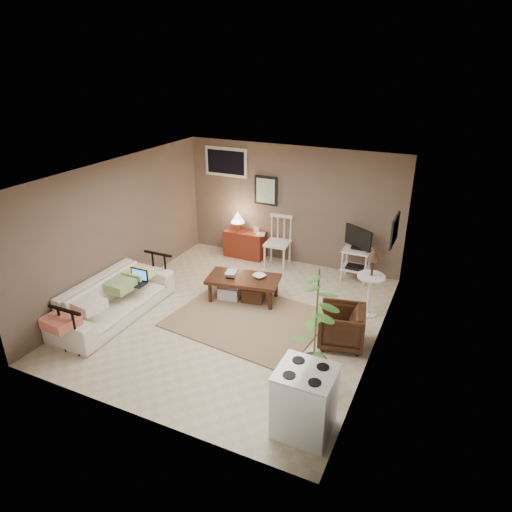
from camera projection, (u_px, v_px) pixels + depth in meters
The scene contains 20 objects.
floor at pixel (235, 317), 7.54m from camera, with size 5.00×5.00×0.00m, color #C1B293.
art_back at pixel (266, 191), 9.22m from camera, with size 0.50×0.03×0.60m, color black.
art_right at pixel (395, 230), 6.93m from camera, with size 0.03×0.60×0.45m, color black.
window at pixel (226, 162), 9.36m from camera, with size 0.96×0.03×0.60m, color silver.
rug at pixel (248, 319), 7.45m from camera, with size 2.33×1.86×0.02m, color #7E6749.
coffee_table at pixel (243, 287), 7.95m from camera, with size 1.33×0.85×0.47m.
sofa at pixel (113, 293), 7.39m from camera, with size 2.21×0.64×0.86m, color white.
sofa_pillows at pixel (104, 295), 7.12m from camera, with size 0.42×2.10×0.15m, color beige, non-canonical shape.
sofa_end_rails at pixel (120, 298), 7.36m from camera, with size 0.59×2.20×0.74m, color black, non-canonical shape.
laptop at pixel (138, 279), 7.57m from camera, with size 0.34×0.25×0.23m.
red_console at pixel (244, 241), 9.67m from camera, with size 0.86×0.38×0.99m.
spindle_chair at pixel (278, 243), 9.18m from camera, with size 0.50×0.50×1.04m.
tv_stand at pixel (357, 253), 8.53m from camera, with size 0.57×0.41×1.07m.
side_table at pixel (372, 274), 7.31m from camera, with size 0.45×0.45×1.19m.
armchair at pixel (342, 325), 6.70m from camera, with size 0.65×0.60×0.66m, color black.
potted_plant at pixel (316, 324), 5.68m from camera, with size 0.42×0.42×1.69m.
stove at pixel (305, 401), 5.10m from camera, with size 0.64×0.60×0.84m.
bowl at pixel (259, 272), 7.83m from camera, with size 0.22×0.05×0.22m, color #3B1B10.
book_table at pixel (226, 266), 8.02m from camera, with size 0.18×0.02×0.25m, color #3B1B10.
book_console at pixel (256, 229), 9.34m from camera, with size 0.18×0.02×0.24m, color #3B1B10.
Camera 1 is at (3.06, -5.73, 3.97)m, focal length 32.00 mm.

